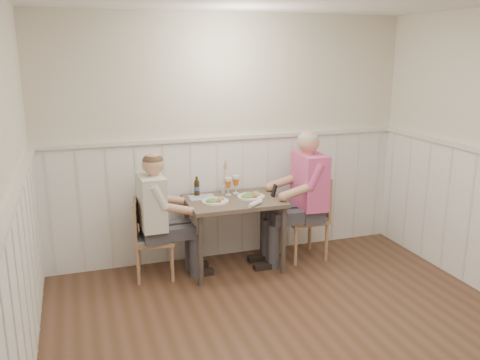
{
  "coord_description": "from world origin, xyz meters",
  "views": [
    {
      "loc": [
        -1.59,
        -2.89,
        2.22
      ],
      "look_at": [
        -0.08,
        1.64,
        1.0
      ],
      "focal_mm": 38.0,
      "sensor_mm": 36.0,
      "label": 1
    }
  ],
  "objects_px": {
    "man_in_pink": "(305,207)",
    "beer_bottle": "(197,187)",
    "dining_table": "(234,208)",
    "chair_left": "(149,236)",
    "diner_cream": "(157,226)",
    "chair_right": "(308,213)",
    "grass_vase": "(223,178)"
  },
  "relations": [
    {
      "from": "man_in_pink",
      "to": "beer_bottle",
      "type": "bearing_deg",
      "value": 164.98
    },
    {
      "from": "dining_table",
      "to": "man_in_pink",
      "type": "distance_m",
      "value": 0.78
    },
    {
      "from": "dining_table",
      "to": "beer_bottle",
      "type": "height_order",
      "value": "beer_bottle"
    },
    {
      "from": "chair_left",
      "to": "diner_cream",
      "type": "distance_m",
      "value": 0.14
    },
    {
      "from": "dining_table",
      "to": "chair_right",
      "type": "relative_size",
      "value": 1.05
    },
    {
      "from": "dining_table",
      "to": "man_in_pink",
      "type": "relative_size",
      "value": 0.66
    },
    {
      "from": "man_in_pink",
      "to": "diner_cream",
      "type": "height_order",
      "value": "man_in_pink"
    },
    {
      "from": "chair_right",
      "to": "grass_vase",
      "type": "relative_size",
      "value": 2.44
    },
    {
      "from": "chair_left",
      "to": "grass_vase",
      "type": "relative_size",
      "value": 2.16
    },
    {
      "from": "dining_table",
      "to": "grass_vase",
      "type": "bearing_deg",
      "value": 99.93
    },
    {
      "from": "chair_left",
      "to": "diner_cream",
      "type": "relative_size",
      "value": 0.62
    },
    {
      "from": "chair_right",
      "to": "chair_left",
      "type": "bearing_deg",
      "value": 179.28
    },
    {
      "from": "chair_left",
      "to": "man_in_pink",
      "type": "height_order",
      "value": "man_in_pink"
    },
    {
      "from": "chair_right",
      "to": "man_in_pink",
      "type": "height_order",
      "value": "man_in_pink"
    },
    {
      "from": "chair_right",
      "to": "beer_bottle",
      "type": "relative_size",
      "value": 4.46
    },
    {
      "from": "chair_left",
      "to": "man_in_pink",
      "type": "distance_m",
      "value": 1.66
    },
    {
      "from": "chair_right",
      "to": "diner_cream",
      "type": "bearing_deg",
      "value": -178.81
    },
    {
      "from": "dining_table",
      "to": "diner_cream",
      "type": "distance_m",
      "value": 0.8
    },
    {
      "from": "diner_cream",
      "to": "dining_table",
      "type": "bearing_deg",
      "value": 0.38
    },
    {
      "from": "beer_bottle",
      "to": "chair_right",
      "type": "bearing_deg",
      "value": -10.28
    },
    {
      "from": "chair_right",
      "to": "man_in_pink",
      "type": "bearing_deg",
      "value": -135.35
    },
    {
      "from": "man_in_pink",
      "to": "grass_vase",
      "type": "relative_size",
      "value": 3.86
    },
    {
      "from": "chair_right",
      "to": "beer_bottle",
      "type": "height_order",
      "value": "beer_bottle"
    },
    {
      "from": "chair_left",
      "to": "beer_bottle",
      "type": "bearing_deg",
      "value": 19.63
    },
    {
      "from": "chair_left",
      "to": "diner_cream",
      "type": "bearing_deg",
      "value": -37.52
    },
    {
      "from": "chair_right",
      "to": "beer_bottle",
      "type": "xyz_separation_m",
      "value": [
        -1.19,
        0.22,
        0.34
      ]
    },
    {
      "from": "beer_bottle",
      "to": "dining_table",
      "type": "bearing_deg",
      "value": -36.93
    },
    {
      "from": "dining_table",
      "to": "diner_cream",
      "type": "height_order",
      "value": "diner_cream"
    },
    {
      "from": "diner_cream",
      "to": "chair_left",
      "type": "bearing_deg",
      "value": 142.48
    },
    {
      "from": "chair_left",
      "to": "beer_bottle",
      "type": "distance_m",
      "value": 0.7
    },
    {
      "from": "beer_bottle",
      "to": "chair_left",
      "type": "bearing_deg",
      "value": -160.37
    },
    {
      "from": "chair_left",
      "to": "grass_vase",
      "type": "distance_m",
      "value": 0.97
    }
  ]
}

